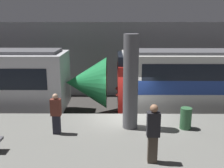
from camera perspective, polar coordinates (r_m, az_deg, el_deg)
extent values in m
plane|color=#33302D|center=(12.45, 3.43, -10.89)|extent=(120.00, 120.00, 0.00)
cube|color=slate|center=(9.93, 4.27, -14.38)|extent=(40.00, 5.13, 1.02)
cube|color=gray|center=(18.09, 2.45, 5.31)|extent=(50.00, 0.15, 5.06)
cylinder|color=#56565B|center=(10.06, 4.08, 0.34)|extent=(0.58, 0.58, 3.67)
cone|color=#238447|center=(14.28, -5.60, 0.30)|extent=(2.20, 2.76, 2.76)
sphere|color=#F2EFCC|center=(14.32, -1.77, -1.42)|extent=(0.20, 0.20, 0.20)
cube|color=red|center=(14.23, 1.75, -0.05)|extent=(0.25, 2.85, 2.35)
cube|color=black|center=(13.99, 1.79, 4.63)|extent=(0.25, 2.56, 0.94)
sphere|color=#EA4C42|center=(13.70, 1.16, -2.38)|extent=(0.18, 0.18, 0.18)
sphere|color=#EA4C42|center=(14.96, 1.09, -0.98)|extent=(0.18, 0.18, 0.18)
cube|color=black|center=(10.13, -11.95, -8.60)|extent=(0.28, 0.20, 0.72)
cube|color=brown|center=(9.89, -12.15, -4.97)|extent=(0.38, 0.24, 0.63)
sphere|color=tan|center=(9.77, -12.27, -2.65)|extent=(0.20, 0.20, 0.20)
cube|color=#473D33|center=(8.12, 8.80, -13.83)|extent=(0.28, 0.20, 0.85)
cube|color=#232328|center=(7.79, 9.01, -8.66)|extent=(0.38, 0.24, 0.74)
sphere|color=#9E7051|center=(7.62, 9.15, -5.27)|extent=(0.24, 0.24, 0.24)
cylinder|color=#2D5B38|center=(10.72, 15.76, -7.20)|extent=(0.44, 0.44, 0.85)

